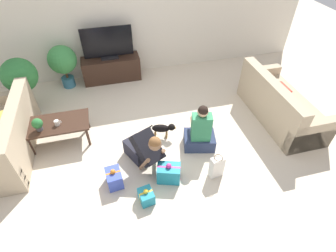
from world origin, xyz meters
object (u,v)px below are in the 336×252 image
Objects in this scene: sofa_left at (6,138)px; mug at (57,123)px; potted_plant_corner_left at (20,76)px; tabletop_plant at (37,124)px; potted_plant_back_left at (63,61)px; person_kneeling at (144,148)px; dog at (163,128)px; tv at (108,45)px; sofa_right at (279,105)px; person_sitting at (200,133)px; gift_box_b at (114,178)px; coffee_table at (58,125)px; tv_console at (112,69)px; gift_bag_a at (217,167)px; gift_box_c at (146,196)px; gift_box_a at (169,173)px.

mug is at bearing 90.10° from sofa_left.
potted_plant_corner_left is 1.43m from tabletop_plant.
potted_plant_back_left is 1.94m from tabletop_plant.
person_kneeling reaches higher than dog.
dog is at bearing -9.64° from mug.
tabletop_plant is at bearing -124.25° from tv.
potted_plant_corner_left is at bearing 173.48° from sofa_left.
sofa_left is 1.00× the size of sofa_right.
person_sitting is (-1.72, -0.36, 0.01)m from sofa_right.
coffee_table is at bearing 124.59° from gift_box_b.
potted_plant_corner_left is at bearing 107.75° from person_kneeling.
gift_box_b is (-3.23, -0.79, -0.17)m from sofa_right.
tv_console is 3.03m from gift_box_b.
person_sitting reaches higher than tabletop_plant.
coffee_table is 0.81× the size of tv_console.
gift_box_b is (0.73, -2.97, -0.49)m from potted_plant_back_left.
dog is (1.69, -2.15, -0.42)m from potted_plant_back_left.
gift_bag_a is at bearing -54.58° from potted_plant_back_left.
mug reaches higher than dog.
coffee_table reaches higher than gift_box_c.
potted_plant_corner_left is at bearing 70.95° from sofa_right.
person_kneeling is 1.56m from mug.
potted_plant_corner_left is (-0.68, 1.25, 0.32)m from coffee_table.
tv_console is 4.00× the size of gift_box_b.
potted_plant_back_left is 1.15× the size of person_kneeling.
tv is 2.92m from person_sitting.
sofa_right is 4.05m from coffee_table.
gift_bag_a is at bearing 107.59° from person_sitting.
coffee_table is 2.74m from gift_bag_a.
sofa_right reaches higher than person_kneeling.
gift_bag_a is at bearing -29.96° from mug.
person_kneeling is 0.92× the size of person_sitting.
person_sitting is (2.24, -2.54, -0.30)m from potted_plant_back_left.
dog is 0.96m from gift_box_a.
potted_plant_back_left is at bearing 55.24° from dog.
mug is (-0.79, 1.12, 0.33)m from gift_box_b.
gift_box_c is 1.97m from mug.
gift_box_c is (1.14, -3.38, -0.52)m from potted_plant_back_left.
coffee_table is 1.46m from potted_plant_corner_left.
gift_box_a is at bearing -8.77° from gift_box_b.
mug is (0.01, -0.05, 0.09)m from coffee_table.
sofa_right reaches higher than mug.
mug reaches higher than coffee_table.
person_sitting is at bearing -33.66° from potted_plant_corner_left.
sofa_left reaches higher than mug.
sofa_left is at bearing -179.90° from mug.
gift_box_c is (1.22, -1.58, -0.27)m from coffee_table.
gift_box_a is at bearing -171.68° from dog.
tabletop_plant is (0.42, -1.36, -0.15)m from potted_plant_corner_left.
tv reaches higher than gift_box_c.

